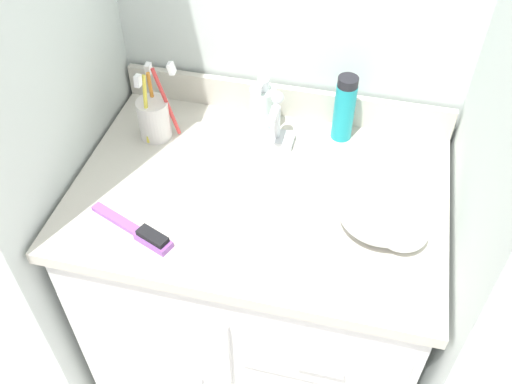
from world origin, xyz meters
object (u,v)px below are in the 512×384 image
Objects in this scene: toothbrush_cup at (154,117)px; hairbrush at (141,232)px; hand_towel at (387,217)px; soap_dispenser at (263,108)px; shaving_cream_can at (344,109)px.

toothbrush_cup reaches higher than hairbrush.
hairbrush is 0.50m from hand_towel.
soap_dispenser is at bearing 89.64° from hairbrush.
soap_dispenser is at bearing -175.01° from shaving_cream_can.
hand_towel is at bearing 37.50° from hairbrush.
soap_dispenser reaches higher than hairbrush.
toothbrush_cup is 0.33m from hairbrush.
hairbrush is (0.08, -0.31, -0.05)m from toothbrush_cup.
soap_dispenser is 0.80× the size of hand_towel.
shaving_cream_can is at bearing 4.99° from soap_dispenser.
hand_towel is at bearing -17.29° from toothbrush_cup.
toothbrush_cup is 0.45m from shaving_cream_can.
toothbrush_cup is at bearing -160.79° from soap_dispenser.
hand_towel is at bearing -39.20° from soap_dispenser.
hairbrush is (-0.36, -0.41, -0.07)m from shaving_cream_can.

